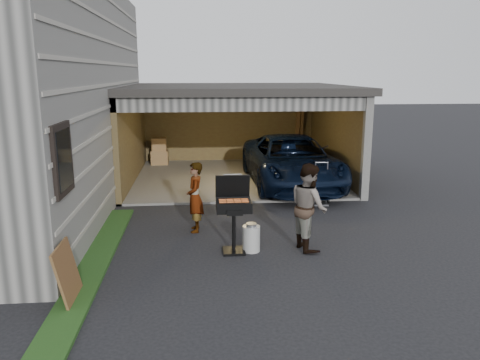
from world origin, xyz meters
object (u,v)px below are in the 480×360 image
(plywood_panel, at_px, (67,274))
(hand_truck, at_px, (321,196))
(man, at_px, (309,207))
(woman, at_px, (195,197))
(propane_tank, at_px, (251,239))
(bbq_grill, at_px, (234,208))
(minivan, at_px, (291,163))

(plywood_panel, relative_size, hand_truck, 0.80)
(man, bearing_deg, plywood_panel, 103.21)
(woman, distance_m, propane_tank, 1.70)
(hand_truck, bearing_deg, propane_tank, -119.66)
(plywood_panel, bearing_deg, man, 24.31)
(bbq_grill, xyz_separation_m, plywood_panel, (-2.56, -1.74, -0.41))
(minivan, height_order, propane_tank, minivan)
(propane_tank, height_order, plywood_panel, plywood_panel)
(woman, distance_m, bbq_grill, 1.44)
(plywood_panel, distance_m, hand_truck, 6.91)
(propane_tank, relative_size, plywood_panel, 0.56)
(man, bearing_deg, bbq_grill, 81.36)
(minivan, height_order, woman, woman)
(hand_truck, bearing_deg, woman, -145.21)
(woman, height_order, propane_tank, woman)
(propane_tank, xyz_separation_m, plywood_panel, (-2.89, -1.74, 0.19))
(woman, relative_size, plywood_panel, 1.68)
(man, xyz_separation_m, bbq_grill, (-1.42, -0.06, 0.02))
(man, xyz_separation_m, hand_truck, (1.03, 2.96, -0.61))
(propane_tank, xyz_separation_m, hand_truck, (2.12, 3.02, -0.03))
(bbq_grill, xyz_separation_m, hand_truck, (2.45, 3.02, -0.64))
(man, relative_size, plywood_panel, 1.87)
(bbq_grill, distance_m, hand_truck, 3.94)
(woman, relative_size, propane_tank, 3.01)
(minivan, bearing_deg, man, -98.83)
(propane_tank, relative_size, hand_truck, 0.45)
(woman, xyz_separation_m, man, (2.14, -1.18, 0.09))
(plywood_panel, bearing_deg, propane_tank, 31.03)
(woman, height_order, plywood_panel, woman)
(bbq_grill, bearing_deg, woman, 120.00)
(minivan, xyz_separation_m, bbq_grill, (-2.07, -4.96, 0.14))
(minivan, xyz_separation_m, hand_truck, (0.39, -1.94, -0.50))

